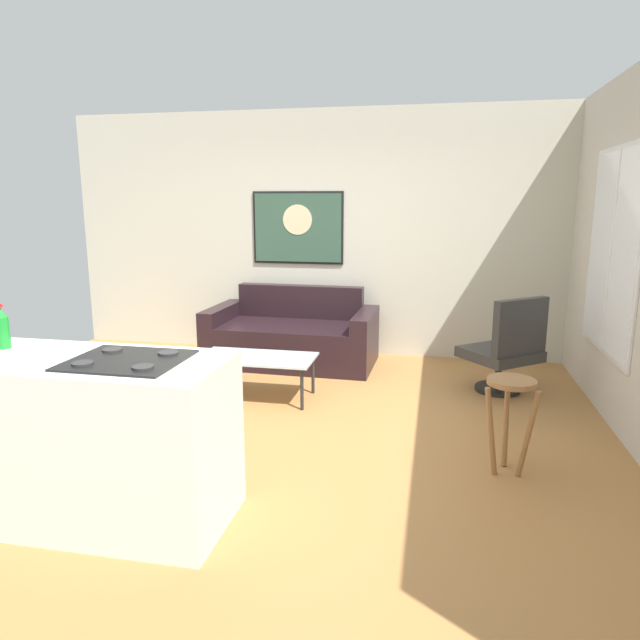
{
  "coord_description": "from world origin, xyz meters",
  "views": [
    {
      "loc": [
        1.18,
        -4.15,
        1.78
      ],
      "look_at": [
        0.15,
        0.9,
        0.7
      ],
      "focal_mm": 32.0,
      "sensor_mm": 36.0,
      "label": 1
    }
  ],
  "objects_px": {
    "wall_painting": "(298,228)",
    "armchair": "(507,348)",
    "bar_stool": "(510,401)",
    "coffee_table": "(257,360)",
    "couch": "(292,338)",
    "soda_bottle": "(2,328)"
  },
  "relations": [
    {
      "from": "couch",
      "to": "wall_painting",
      "type": "distance_m",
      "value": 1.31
    },
    {
      "from": "couch",
      "to": "armchair",
      "type": "distance_m",
      "value": 2.31
    },
    {
      "from": "wall_painting",
      "to": "armchair",
      "type": "bearing_deg",
      "value": -27.14
    },
    {
      "from": "armchair",
      "to": "bar_stool",
      "type": "relative_size",
      "value": 1.43
    },
    {
      "from": "bar_stool",
      "to": "armchair",
      "type": "bearing_deg",
      "value": 84.4
    },
    {
      "from": "bar_stool",
      "to": "coffee_table",
      "type": "bearing_deg",
      "value": 152.51
    },
    {
      "from": "couch",
      "to": "soda_bottle",
      "type": "relative_size",
      "value": 7.07
    },
    {
      "from": "coffee_table",
      "to": "bar_stool",
      "type": "bearing_deg",
      "value": -27.49
    },
    {
      "from": "soda_bottle",
      "to": "wall_painting",
      "type": "bearing_deg",
      "value": 77.27
    },
    {
      "from": "couch",
      "to": "coffee_table",
      "type": "distance_m",
      "value": 1.22
    },
    {
      "from": "armchair",
      "to": "bar_stool",
      "type": "height_order",
      "value": "armchair"
    },
    {
      "from": "wall_painting",
      "to": "couch",
      "type": "bearing_deg",
      "value": -83.63
    },
    {
      "from": "armchair",
      "to": "soda_bottle",
      "type": "xyz_separation_m",
      "value": [
        -3.12,
        -2.58,
        0.62
      ]
    },
    {
      "from": "soda_bottle",
      "to": "couch",
      "type": "bearing_deg",
      "value": 74.28
    },
    {
      "from": "bar_stool",
      "to": "soda_bottle",
      "type": "height_order",
      "value": "soda_bottle"
    },
    {
      "from": "armchair",
      "to": "wall_painting",
      "type": "height_order",
      "value": "wall_painting"
    },
    {
      "from": "couch",
      "to": "wall_painting",
      "type": "relative_size",
      "value": 1.72
    },
    {
      "from": "bar_stool",
      "to": "wall_painting",
      "type": "distance_m",
      "value": 3.66
    },
    {
      "from": "coffee_table",
      "to": "wall_painting",
      "type": "xyz_separation_m",
      "value": [
        -0.04,
        1.75,
        1.11
      ]
    },
    {
      "from": "bar_stool",
      "to": "soda_bottle",
      "type": "distance_m",
      "value": 3.15
    },
    {
      "from": "bar_stool",
      "to": "wall_painting",
      "type": "xyz_separation_m",
      "value": [
        -2.11,
        2.83,
        0.98
      ]
    },
    {
      "from": "wall_painting",
      "to": "soda_bottle",
      "type": "bearing_deg",
      "value": -102.73
    }
  ]
}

